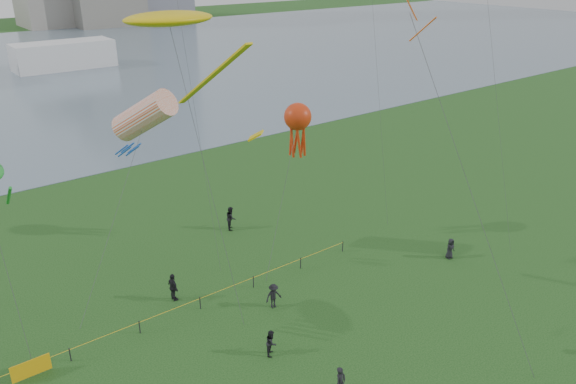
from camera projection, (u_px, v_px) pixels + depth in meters
pavilion_right at (64, 55)px, 105.91m from camera, size 18.00×7.00×5.00m
fence at (104, 339)px, 31.37m from camera, size 24.07×0.07×1.05m
spectator_a at (271, 342)px, 30.78m from camera, size 0.95×0.95×1.55m
spectator_b at (274, 296)px, 34.85m from camera, size 1.13×0.73×1.65m
spectator_c at (173, 287)px, 35.53m from camera, size 0.49×1.12×1.89m
spectator_d at (450, 248)px, 40.53m from camera, size 0.77×0.51×1.55m
spectator_f at (340, 383)px, 27.73m from camera, size 0.73×0.56×1.79m
spectator_g at (231, 218)px, 44.76m from camera, size 1.09×1.16×1.90m
kite_stingray at (170, 20)px, 29.75m from camera, size 5.04×10.05×17.64m
kite_windsock at (144, 116)px, 35.98m from camera, size 9.04×6.87×12.75m
kite_octopus at (298, 118)px, 39.60m from camera, size 6.38×4.43×10.79m
kite_delta at (418, 29)px, 28.01m from camera, size 2.37×9.81×18.59m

